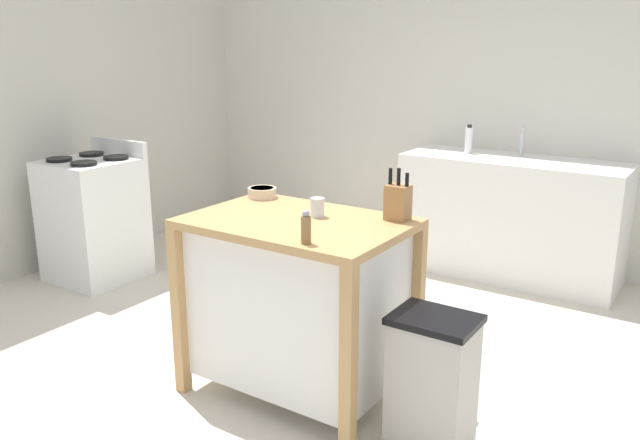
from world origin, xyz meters
TOP-DOWN VIEW (x-y plane):
  - ground_plane at (0.00, 0.00)m, footprint 6.65×6.65m
  - wall_back at (0.00, 2.54)m, footprint 5.65×0.10m
  - wall_left at (-2.83, 0.97)m, footprint 0.10×3.14m
  - kitchen_island at (-0.03, -0.10)m, footprint 1.05×0.72m
  - knife_block at (0.37, 0.16)m, footprint 0.11×0.09m
  - bowl_ceramic_small at (-0.45, 0.15)m, footprint 0.16×0.16m
  - drinking_cup at (0.02, -0.01)m, footprint 0.07×0.07m
  - pepper_grinder at (0.22, -0.40)m, footprint 0.04×0.04m
  - trash_bin at (0.73, -0.18)m, footprint 0.36×0.28m
  - sink_counter at (0.30, 2.19)m, footprint 1.62×0.60m
  - sink_faucet at (0.30, 2.33)m, footprint 0.02×0.02m
  - bottle_dish_soap at (-0.07, 2.23)m, footprint 0.06×0.06m
  - stove at (-2.28, 0.40)m, footprint 0.60×0.60m

SIDE VIEW (x-z plane):
  - ground_plane at x=0.00m, z-range 0.00..0.00m
  - trash_bin at x=0.73m, z-range 0.00..0.63m
  - sink_counter at x=0.30m, z-range 0.00..0.91m
  - stove at x=-2.28m, z-range -0.05..0.98m
  - kitchen_island at x=-0.03m, z-range 0.05..0.98m
  - bowl_ceramic_small at x=-0.45m, z-range 0.92..0.98m
  - drinking_cup at x=0.02m, z-range 0.92..1.02m
  - pepper_grinder at x=0.22m, z-range 0.92..1.07m
  - knife_block at x=0.37m, z-range 0.89..1.14m
  - bottle_dish_soap at x=-0.07m, z-range 0.90..1.12m
  - sink_faucet at x=0.30m, z-range 0.91..1.13m
  - wall_back at x=0.00m, z-range 0.00..2.60m
  - wall_left at x=-2.83m, z-range 0.00..2.60m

